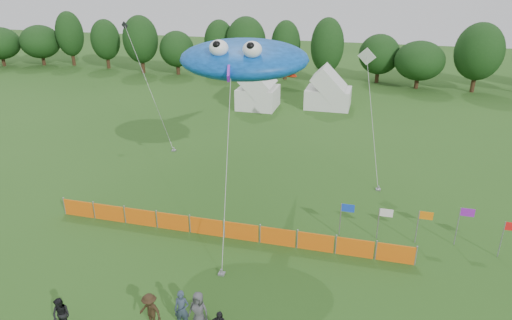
% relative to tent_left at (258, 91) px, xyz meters
% --- Properties ---
extents(treeline, '(104.57, 8.78, 8.36)m').
position_rel_tent_left_xyz_m(treeline, '(8.17, 13.24, 2.40)').
color(treeline, '#382314').
rests_on(treeline, ground).
extents(tent_left, '(4.01, 4.01, 3.54)m').
position_rel_tent_left_xyz_m(tent_left, '(0.00, 0.00, 0.00)').
color(tent_left, silver).
rests_on(tent_left, ground).
extents(tent_right, '(4.66, 3.73, 3.29)m').
position_rel_tent_left_xyz_m(tent_right, '(7.07, 1.98, -0.12)').
color(tent_right, silver).
rests_on(tent_right, ground).
extents(barrier_fence, '(19.90, 0.06, 1.00)m').
position_rel_tent_left_xyz_m(barrier_fence, '(4.49, -24.72, -1.29)').
color(barrier_fence, '#E05B0C').
rests_on(barrier_fence, ground).
extents(flag_row, '(8.73, 0.69, 2.22)m').
position_rel_tent_left_xyz_m(flag_row, '(14.79, -22.68, -0.42)').
color(flag_row, gray).
rests_on(flag_row, ground).
extents(spectator_a, '(0.68, 0.49, 1.72)m').
position_rel_tent_left_xyz_m(spectator_a, '(5.00, -31.53, -0.93)').
color(spectator_a, '#2C394A').
rests_on(spectator_a, ground).
extents(spectator_b, '(0.77, 0.60, 1.57)m').
position_rel_tent_left_xyz_m(spectator_b, '(0.45, -33.01, -1.00)').
color(spectator_b, black).
rests_on(spectator_b, ground).
extents(spectator_c, '(1.18, 0.84, 1.65)m').
position_rel_tent_left_xyz_m(spectator_c, '(3.80, -31.93, -0.96)').
color(spectator_c, black).
rests_on(spectator_c, ground).
extents(spectator_e, '(0.87, 0.58, 1.73)m').
position_rel_tent_left_xyz_m(spectator_e, '(5.69, -31.44, -0.92)').
color(spectator_e, '#414145').
rests_on(spectator_e, ground).
extents(stingray_kite, '(7.47, 15.60, 10.40)m').
position_rel_tent_left_xyz_m(stingray_kite, '(4.87, -21.11, 7.35)').
color(stingray_kite, blue).
rests_on(stingray_kite, ground).
extents(small_kite_white, '(2.41, 4.58, 8.61)m').
position_rel_tent_left_xyz_m(small_kite_white, '(11.36, -13.53, 4.13)').
color(small_kite_white, silver).
rests_on(small_kite_white, ground).
extents(small_kite_dark, '(6.74, 5.45, 9.37)m').
position_rel_tent_left_xyz_m(small_kite_dark, '(-6.71, -10.96, 2.97)').
color(small_kite_dark, black).
rests_on(small_kite_dark, ground).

